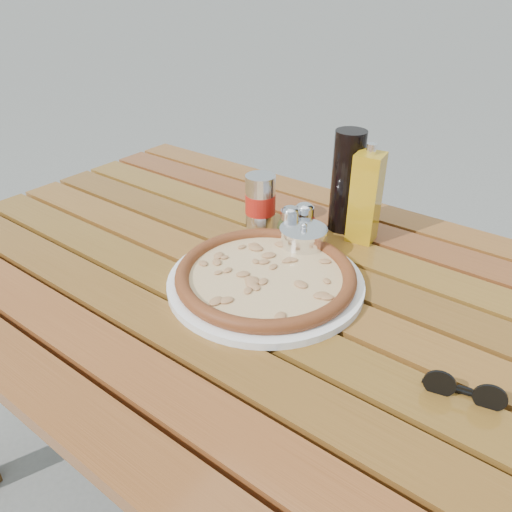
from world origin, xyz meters
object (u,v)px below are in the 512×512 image
Objects in this scene: plate at (266,282)px; olive_oil_cruet at (366,197)px; dark_bottle at (347,182)px; parmesan_tin at (303,241)px; soda_can at (260,202)px; table at (250,306)px; pepper_shaker at (304,222)px; sunglasses at (464,391)px; oregano_shaker at (290,225)px; pizza at (266,275)px.

olive_oil_cruet is (0.06, 0.27, 0.09)m from plate.
dark_bottle is 2.20× the size of parmesan_tin.
table is at bearing -58.88° from soda_can.
plate is 4.39× the size of pepper_shaker.
parmesan_tin is 0.43m from sunglasses.
sunglasses is at bearing -24.84° from soda_can.
pepper_shaker is 0.39× the size of olive_oil_cruet.
soda_can is (-0.11, -0.01, 0.02)m from pepper_shaker.
olive_oil_cruet reaches higher than parmesan_tin.
oregano_shaker is 0.39× the size of olive_oil_cruet.
soda_can is at bearing 161.21° from parmesan_tin.
olive_oil_cruet reaches higher than plate.
pepper_shaker is 0.75× the size of sunglasses.
sunglasses is (0.38, -0.20, -0.01)m from parmesan_tin.
plate is 0.02m from pizza.
sunglasses reaches higher than plate.
oregano_shaker is 0.68× the size of soda_can.
dark_bottle is 2.00× the size of sunglasses.
pizza is 0.24m from soda_can.
plate is 4.39× the size of oregano_shaker.
parmesan_tin is at bearing 72.08° from table.
olive_oil_cruet is at bearing 34.77° from pepper_shaker.
parmesan_tin is at bearing -58.58° from pepper_shaker.
soda_can reaches higher than table.
table is 3.37× the size of pizza.
olive_oil_cruet is at bearing -20.62° from dark_bottle.
pepper_shaker is (-0.04, 0.20, 0.02)m from pizza.
plate is at bearing -15.10° from table.
olive_oil_cruet is 0.16m from parmesan_tin.
pizza is 5.06× the size of pepper_shaker.
pepper_shaker reaches higher than pizza.
plate is 3.60× the size of parmesan_tin.
dark_bottle reaches higher than pizza.
sunglasses is at bearing -45.61° from olive_oil_cruet.
parmesan_tin is at bearing 92.95° from plate.
sunglasses is at bearing -8.99° from pizza.
olive_oil_cruet reaches higher than soda_can.
pizza is 0.28m from olive_oil_cruet.
olive_oil_cruet is (0.21, 0.08, 0.04)m from soda_can.
oregano_shaker is 0.82× the size of parmesan_tin.
pepper_shaker is at bearing 6.25° from soda_can.
soda_can is 1.20× the size of parmesan_tin.
olive_oil_cruet is at bearing 77.84° from plate.
oregano_shaker is at bearing 139.25° from sunglasses.
olive_oil_cruet is (0.10, 0.07, 0.06)m from pepper_shaker.
soda_can is at bearing 121.12° from table.
oregano_shaker is at bearing 109.60° from plate.
oregano_shaker is 0.37× the size of dark_bottle.
table is at bearing 156.90° from sunglasses.
soda_can is 0.15m from parmesan_tin.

